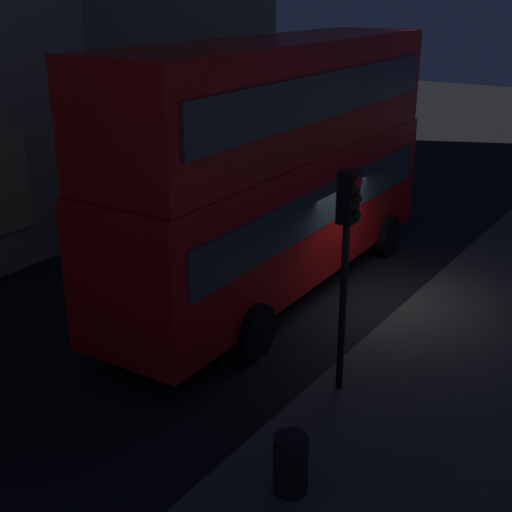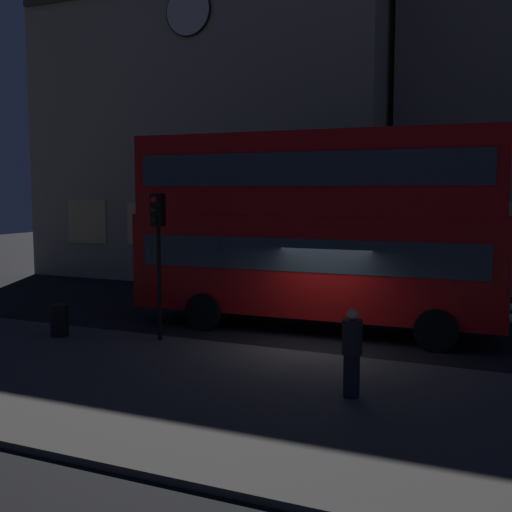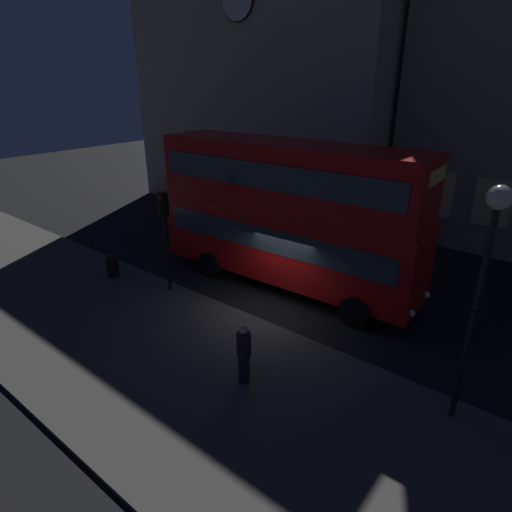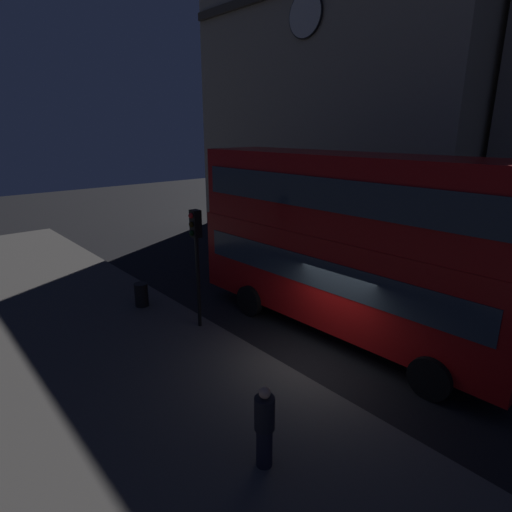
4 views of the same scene
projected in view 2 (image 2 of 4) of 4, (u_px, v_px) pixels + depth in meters
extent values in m
plane|color=black|center=(313.00, 350.00, 15.70)|extent=(80.00, 80.00, 0.00)
cube|color=#423F3D|center=(245.00, 398.00, 11.87)|extent=(44.00, 7.09, 0.12)
cube|color=tan|center=(230.00, 116.00, 30.42)|extent=(16.55, 9.90, 15.46)
cube|color=#E5C67F|center=(87.00, 221.00, 28.40)|extent=(2.12, 0.06, 2.01)
cube|color=#F2D18C|center=(148.00, 224.00, 27.08)|extent=(2.12, 0.06, 1.85)
cube|color=#F9E09E|center=(214.00, 222.00, 25.75)|extent=(2.12, 0.06, 2.18)
cube|color=#E5C67F|center=(288.00, 237.00, 24.49)|extent=(2.12, 0.06, 2.39)
cylinder|color=silver|center=(188.00, 11.00, 25.24)|extent=(1.98, 0.12, 1.98)
torus|color=black|center=(188.00, 11.00, 25.24)|extent=(2.10, 0.12, 2.10)
cube|color=#F2D18C|center=(453.00, 228.00, 24.08)|extent=(1.58, 0.06, 2.19)
cube|color=#B20F0F|center=(313.00, 263.00, 17.78)|extent=(10.67, 2.76, 2.81)
cube|color=#B20F0F|center=(313.00, 174.00, 17.51)|extent=(10.45, 2.70, 2.30)
cube|color=#2D3842|center=(313.00, 251.00, 17.74)|extent=(9.82, 2.79, 0.90)
cube|color=#2D3842|center=(314.00, 170.00, 17.50)|extent=(9.82, 2.79, 0.90)
sphere|color=white|center=(509.00, 307.00, 16.66)|extent=(0.24, 0.24, 0.24)
sphere|color=white|center=(510.00, 318.00, 15.21)|extent=(0.24, 0.24, 0.24)
cylinder|color=black|center=(444.00, 312.00, 17.76)|extent=(1.10, 0.28, 1.09)
cylinder|color=black|center=(436.00, 331.00, 15.44)|extent=(1.10, 0.28, 1.09)
cylinder|color=black|center=(238.00, 298.00, 20.15)|extent=(1.10, 0.28, 1.09)
cylinder|color=black|center=(203.00, 312.00, 17.84)|extent=(1.10, 0.28, 1.09)
cylinder|color=black|center=(159.00, 284.00, 16.08)|extent=(0.12, 0.12, 3.01)
cube|color=black|center=(158.00, 210.00, 15.88)|extent=(0.32, 0.26, 0.85)
sphere|color=red|center=(154.00, 199.00, 15.72)|extent=(0.17, 0.17, 0.17)
sphere|color=black|center=(155.00, 210.00, 15.74)|extent=(0.17, 0.17, 0.17)
sphere|color=black|center=(155.00, 220.00, 15.77)|extent=(0.17, 0.17, 0.17)
cylinder|color=black|center=(351.00, 376.00, 11.69)|extent=(0.31, 0.31, 0.84)
cylinder|color=black|center=(352.00, 337.00, 11.62)|extent=(0.39, 0.39, 0.66)
sphere|color=tan|center=(353.00, 314.00, 11.57)|extent=(0.22, 0.22, 0.22)
cylinder|color=black|center=(59.00, 320.00, 16.66)|extent=(0.49, 0.49, 0.86)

